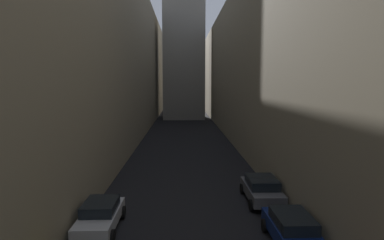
{
  "coord_description": "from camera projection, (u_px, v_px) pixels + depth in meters",
  "views": [
    {
      "loc": [
        -0.41,
        2.74,
        7.14
      ],
      "look_at": [
        0.0,
        16.07,
        5.65
      ],
      "focal_mm": 30.72,
      "sensor_mm": 36.0,
      "label": 1
    }
  ],
  "objects": [
    {
      "name": "parked_car_left_third",
      "position": [
        100.0,
        215.0,
        15.97
      ],
      "size": [
        1.89,
        4.14,
        1.44
      ],
      "rotation": [
        0.0,
        0.0,
        1.57
      ],
      "color": "#B7B7BC",
      "rests_on": "ground"
    },
    {
      "name": "parked_car_right_third",
      "position": [
        292.0,
        229.0,
        14.35
      ],
      "size": [
        1.89,
        4.29,
        1.48
      ],
      "rotation": [
        0.0,
        0.0,
        1.57
      ],
      "color": "navy",
      "rests_on": "ground"
    },
    {
      "name": "ground_plane",
      "position": [
        185.0,
        135.0,
        45.77
      ],
      "size": [
        264.0,
        264.0,
        0.0
      ],
      "primitive_type": "plane",
      "color": "black"
    },
    {
      "name": "parked_car_right_far",
      "position": [
        262.0,
        189.0,
        19.83
      ],
      "size": [
        2.05,
        4.23,
        1.5
      ],
      "rotation": [
        0.0,
        0.0,
        1.57
      ],
      "color": "#4C4C51",
      "rests_on": "ground"
    },
    {
      "name": "building_block_right",
      "position": [
        266.0,
        70.0,
        47.11
      ],
      "size": [
        12.44,
        108.0,
        18.12
      ],
      "primitive_type": "cube",
      "color": "gray",
      "rests_on": "ground"
    },
    {
      "name": "building_block_left",
      "position": [
        105.0,
        61.0,
        46.27
      ],
      "size": [
        11.46,
        108.0,
        20.49
      ],
      "primitive_type": "cube",
      "color": "gray",
      "rests_on": "ground"
    }
  ]
}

